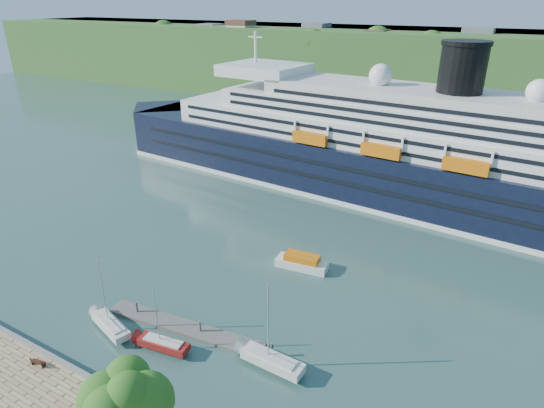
% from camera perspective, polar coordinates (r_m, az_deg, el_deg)
% --- Properties ---
extents(ground, '(400.00, 400.00, 0.00)m').
position_cam_1_polar(ground, '(48.03, -19.36, -21.76)').
color(ground, '#2C4F49').
rests_on(ground, ground).
extents(far_hillside, '(400.00, 50.00, 24.00)m').
position_cam_1_polar(far_hillside, '(168.41, 20.50, 15.57)').
color(far_hillside, '#345D25').
rests_on(far_hillside, ground).
extents(quay_coping, '(220.00, 0.50, 0.30)m').
position_cam_1_polar(quay_coping, '(47.15, -19.76, -20.91)').
color(quay_coping, slate).
rests_on(quay_coping, promenade).
extents(cruise_ship, '(125.39, 27.04, 27.94)m').
position_cam_1_polar(cruise_ship, '(84.09, 12.95, 10.29)').
color(cruise_ship, black).
rests_on(cruise_ship, ground).
extents(park_bench, '(1.59, 0.86, 0.96)m').
position_cam_1_polar(park_bench, '(51.86, -27.30, -17.15)').
color(park_bench, '#3F2012').
rests_on(park_bench, promenade).
extents(floating_pontoon, '(19.32, 4.39, 0.43)m').
position_cam_1_polar(floating_pontoon, '(53.26, -10.98, -14.96)').
color(floating_pontoon, '#68625C').
rests_on(floating_pontoon, ground).
extents(sailboat_white_near, '(6.86, 3.65, 8.54)m').
position_cam_1_polar(sailboat_white_near, '(52.53, -20.10, -11.26)').
color(sailboat_white_near, silver).
rests_on(sailboat_white_near, ground).
extents(sailboat_red, '(6.31, 2.58, 7.92)m').
position_cam_1_polar(sailboat_red, '(48.71, -13.81, -13.92)').
color(sailboat_red, maroon).
rests_on(sailboat_red, ground).
extents(sailboat_white_far, '(7.30, 2.28, 9.34)m').
position_cam_1_polar(sailboat_white_far, '(44.94, 0.07, -15.67)').
color(sailboat_white_far, silver).
rests_on(sailboat_white_far, ground).
extents(tender_launch, '(7.40, 3.26, 1.98)m').
position_cam_1_polar(tender_launch, '(62.35, 3.77, -7.20)').
color(tender_launch, orange).
rests_on(tender_launch, ground).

